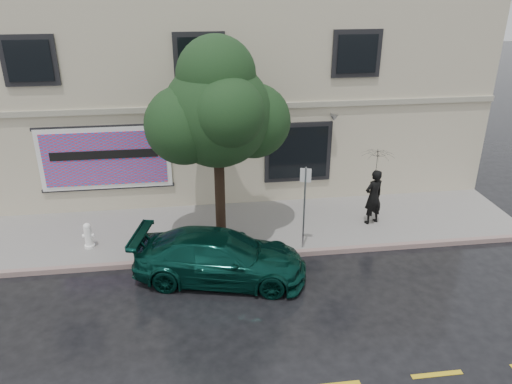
{
  "coord_description": "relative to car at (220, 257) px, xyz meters",
  "views": [
    {
      "loc": [
        -0.36,
        -10.8,
        7.67
      ],
      "look_at": [
        1.38,
        2.2,
        1.79
      ],
      "focal_mm": 35.0,
      "sensor_mm": 36.0,
      "label": 1
    }
  ],
  "objects": [
    {
      "name": "pedestrian",
      "position": [
        5.03,
        2.31,
        0.4
      ],
      "size": [
        0.78,
        0.64,
        1.82
      ],
      "primitive_type": "imported",
      "rotation": [
        0.0,
        0.0,
        3.5
      ],
      "color": "black",
      "rests_on": "sidewalk"
    },
    {
      "name": "street_tree",
      "position": [
        0.15,
        1.93,
        3.36
      ],
      "size": [
        2.98,
        2.98,
        5.4
      ],
      "color": "black",
      "rests_on": "sidewalk"
    },
    {
      "name": "fire_hydrant",
      "position": [
        -3.74,
        1.91,
        -0.13
      ],
      "size": [
        0.32,
        0.3,
        0.79
      ],
      "rotation": [
        0.0,
        0.0,
        0.26
      ],
      "color": "white",
      "rests_on": "sidewalk"
    },
    {
      "name": "billboard",
      "position": [
        -3.41,
        4.28,
        1.39
      ],
      "size": [
        4.3,
        0.16,
        2.2
      ],
      "color": "white",
      "rests_on": "ground"
    },
    {
      "name": "building",
      "position": [
        -0.21,
        8.36,
        2.83
      ],
      "size": [
        20.0,
        8.12,
        7.0
      ],
      "color": "#BBB397",
      "rests_on": "ground"
    },
    {
      "name": "sidewalk",
      "position": [
        -0.21,
        2.62,
        -0.59
      ],
      "size": [
        20.0,
        3.5,
        0.15
      ],
      "primitive_type": "cube",
      "color": "gray",
      "rests_on": "ground"
    },
    {
      "name": "curb",
      "position": [
        -0.21,
        0.87,
        -0.59
      ],
      "size": [
        20.0,
        0.18,
        0.16
      ],
      "primitive_type": "cube",
      "color": "slate",
      "rests_on": "ground"
    },
    {
      "name": "sign_pole",
      "position": [
        2.5,
        1.07,
        1.01
      ],
      "size": [
        0.3,
        0.12,
        2.54
      ],
      "rotation": [
        0.0,
        0.0,
        -0.33
      ],
      "color": "gray",
      "rests_on": "sidewalk"
    },
    {
      "name": "umbrella",
      "position": [
        5.03,
        2.31,
        1.71
      ],
      "size": [
        1.3,
        1.3,
        0.8
      ],
      "primitive_type": "imported",
      "rotation": [
        0.0,
        0.0,
        -0.23
      ],
      "color": "black",
      "rests_on": "pedestrian"
    },
    {
      "name": "ground",
      "position": [
        -0.21,
        -0.63,
        -0.67
      ],
      "size": [
        90.0,
        90.0,
        0.0
      ],
      "primitive_type": "plane",
      "color": "black",
      "rests_on": "ground"
    },
    {
      "name": "car",
      "position": [
        0.0,
        0.0,
        0.0
      ],
      "size": [
        4.92,
        3.01,
        1.33
      ],
      "primitive_type": "imported",
      "rotation": [
        0.0,
        0.0,
        1.34
      ],
      "color": "#08332B",
      "rests_on": "ground"
    }
  ]
}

